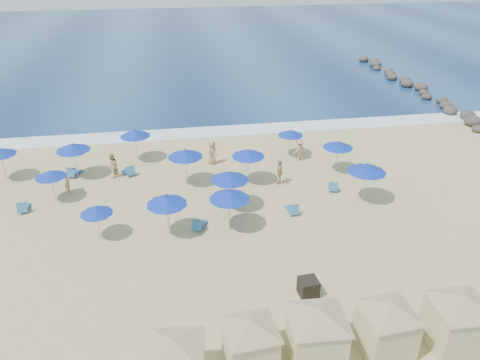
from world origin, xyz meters
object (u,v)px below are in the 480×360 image
object	(u,v)px
cabana_2	(317,327)
umbrella_8	(230,176)
cabana_3	(387,320)
umbrella_5	(185,153)
cabana_1	(250,337)
umbrella_9	(291,133)
umbrella_0	(0,152)
umbrella_2	(73,147)
umbrella_4	(135,133)
umbrella_3	(96,211)
beachgoer_0	(67,182)
beachgoer_1	(112,165)
beachgoer_2	(280,172)
umbrella_7	(248,153)
cabana_4	(459,314)
umbrella_6	(229,195)
rock_jetty	(412,85)
cabana_0	(174,358)
umbrella_1	(50,174)
umbrella_10	(338,145)
beachgoer_3	(299,150)
umbrella_11	(367,168)
trash_bin	(308,287)
umbrella_12	(167,200)
beachgoer_4	(212,152)

from	to	relation	value
cabana_2	umbrella_8	bearing A→B (deg)	98.06
cabana_3	umbrella_5	size ratio (longest dim) A/B	1.58
cabana_1	umbrella_9	world-z (taller)	cabana_1
cabana_3	umbrella_0	world-z (taller)	cabana_3
umbrella_5	umbrella_9	size ratio (longest dim) A/B	1.21
umbrella_2	umbrella_4	distance (m)	4.55
umbrella_3	cabana_3	bearing A→B (deg)	-39.34
beachgoer_0	beachgoer_1	bearing A→B (deg)	-79.33
umbrella_0	umbrella_5	bearing A→B (deg)	-12.71
umbrella_9	beachgoer_2	bearing A→B (deg)	-113.27
cabana_2	umbrella_2	world-z (taller)	cabana_2
umbrella_7	cabana_4	bearing A→B (deg)	-69.40
umbrella_6	rock_jetty	bearing A→B (deg)	45.84
cabana_0	umbrella_7	bearing A→B (deg)	70.74
rock_jetty	umbrella_1	world-z (taller)	umbrella_1
cabana_2	umbrella_10	bearing A→B (deg)	67.72
umbrella_10	beachgoer_3	world-z (taller)	umbrella_10
cabana_4	beachgoer_2	xyz separation A→B (m)	(-3.68, 14.91, -0.75)
umbrella_1	umbrella_11	size ratio (longest dim) A/B	0.80
cabana_1	umbrella_4	xyz separation A→B (m)	(-4.92, 19.85, 0.75)
umbrella_9	umbrella_10	world-z (taller)	umbrella_10
beachgoer_3	cabana_4	bearing A→B (deg)	66.34
rock_jetty	beachgoer_2	bearing A→B (deg)	-135.35
rock_jetty	cabana_0	world-z (taller)	cabana_0
umbrella_11	beachgoer_2	xyz separation A→B (m)	(-4.64, 3.26, -1.51)
rock_jetty	cabana_0	distance (m)	43.97
cabana_0	beachgoer_0	size ratio (longest dim) A/B	2.78
cabana_0	umbrella_6	world-z (taller)	cabana_0
umbrella_2	umbrella_7	xyz separation A→B (m)	(11.55, -2.71, -0.08)
umbrella_5	beachgoer_2	size ratio (longest dim) A/B	1.56
cabana_3	cabana_4	world-z (taller)	cabana_4
trash_bin	umbrella_4	world-z (taller)	umbrella_4
trash_bin	umbrella_11	world-z (taller)	umbrella_11
beachgoer_0	umbrella_4	bearing A→B (deg)	-68.65
trash_bin	umbrella_11	xyz separation A→B (m)	(5.92, 7.82, 1.93)
umbrella_9	umbrella_12	bearing A→B (deg)	-135.26
beachgoer_1	beachgoer_3	size ratio (longest dim) A/B	1.04
cabana_3	umbrella_8	world-z (taller)	cabana_3
cabana_1	beachgoer_4	size ratio (longest dim) A/B	2.24
umbrella_8	umbrella_1	bearing A→B (deg)	165.37
cabana_1	cabana_3	distance (m)	5.47
umbrella_12	beachgoer_3	bearing A→B (deg)	40.59
umbrella_2	beachgoer_2	size ratio (longest dim) A/B	1.55
umbrella_9	umbrella_12	size ratio (longest dim) A/B	0.86
umbrella_9	umbrella_12	distance (m)	13.16
umbrella_4	umbrella_9	bearing A→B (deg)	-5.12
umbrella_12	beachgoer_2	size ratio (longest dim) A/B	1.51
umbrella_4	umbrella_7	size ratio (longest dim) A/B	1.00
umbrella_2	umbrella_12	world-z (taller)	umbrella_2
rock_jetty	cabana_2	distance (m)	40.37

